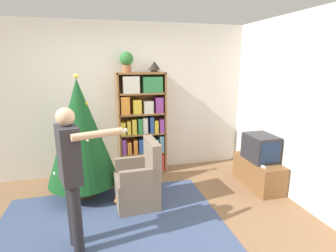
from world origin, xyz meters
name	(u,v)px	position (x,y,z in m)	size (l,w,h in m)	color
ground_plane	(135,232)	(0.00, 0.00, 0.00)	(14.00, 14.00, 0.00)	#846042
wall_back	(118,100)	(0.00, 1.92, 1.30)	(8.00, 0.10, 2.60)	silver
wall_right	(316,114)	(2.35, 0.00, 1.30)	(0.10, 8.00, 2.60)	silver
area_rug	(111,223)	(-0.26, 0.25, 0.00)	(2.73, 1.85, 0.01)	#3D4C70
bookshelf	(143,124)	(0.38, 1.70, 0.89)	(0.82, 0.28, 1.78)	brown
tv_stand	(258,173)	(2.08, 0.71, 0.22)	(0.40, 0.92, 0.44)	brown
television	(260,148)	(2.08, 0.71, 0.64)	(0.39, 0.52, 0.41)	#28282D
game_remote	(263,166)	(1.96, 0.43, 0.45)	(0.04, 0.12, 0.02)	white
christmas_tree	(81,133)	(-0.60, 1.11, 0.97)	(1.01, 1.01, 1.79)	#4C3323
armchair	(139,183)	(0.15, 0.62, 0.32)	(0.60, 0.59, 0.92)	#7A6B5B
standing_person	(71,170)	(-0.63, -0.11, 0.90)	(0.71, 0.45, 1.53)	#232328
potted_plant	(127,60)	(0.15, 1.71, 1.97)	(0.22, 0.22, 0.33)	#935B38
table_lamp	(154,66)	(0.61, 1.71, 1.88)	(0.20, 0.20, 0.18)	#473828
book_pile_near_tree	(123,200)	(-0.08, 0.68, 0.06)	(0.24, 0.18, 0.11)	#5B899E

